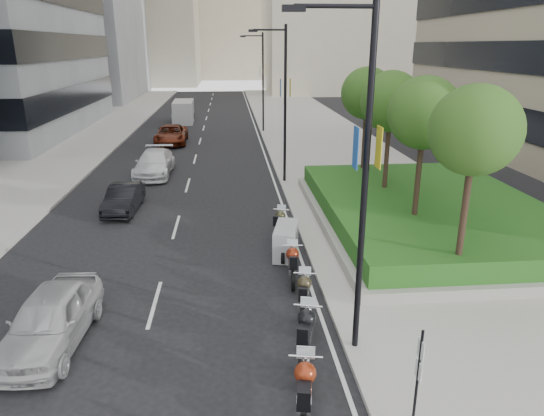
{
  "coord_description": "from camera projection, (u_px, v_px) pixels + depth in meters",
  "views": [
    {
      "loc": [
        1.05,
        -10.08,
        7.9
      ],
      "look_at": [
        2.6,
        7.38,
        2.0
      ],
      "focal_mm": 32.0,
      "sensor_mm": 36.0,
      "label": 1
    }
  ],
  "objects": [
    {
      "name": "car_b",
      "position": [
        124.0,
        198.0,
        24.15
      ],
      "size": [
        1.53,
        4.02,
        1.31
      ],
      "primitive_type": "imported",
      "rotation": [
        0.0,
        0.0,
        -0.04
      ],
      "color": "black",
      "rests_on": "ground"
    },
    {
      "name": "lamp_post_2",
      "position": [
        261.0,
        78.0,
        44.66
      ],
      "size": [
        2.34,
        0.45,
        9.0
      ],
      "color": "black",
      "rests_on": "ground"
    },
    {
      "name": "planter",
      "position": [
        428.0,
        219.0,
        22.11
      ],
      "size": [
        10.0,
        14.0,
        0.4
      ],
      "primitive_type": "cube",
      "color": "gray",
      "rests_on": "sidewalk_right"
    },
    {
      "name": "motorcycle_1",
      "position": [
        304.0,
        391.0,
        10.74
      ],
      "size": [
        0.78,
        2.34,
        1.17
      ],
      "rotation": [
        0.0,
        0.0,
        1.39
      ],
      "color": "black",
      "rests_on": "ground"
    },
    {
      "name": "motorcycle_4",
      "position": [
        293.0,
        264.0,
        17.08
      ],
      "size": [
        0.73,
        2.2,
        1.09
      ],
      "rotation": [
        0.0,
        0.0,
        1.47
      ],
      "color": "black",
      "rests_on": "ground"
    },
    {
      "name": "delivery_van",
      "position": [
        183.0,
        113.0,
        51.84
      ],
      "size": [
        2.2,
        5.42,
        2.25
      ],
      "rotation": [
        0.0,
        0.0,
        0.03
      ],
      "color": "silver",
      "rests_on": "ground"
    },
    {
      "name": "motorcycle_6",
      "position": [
        279.0,
        223.0,
        21.02
      ],
      "size": [
        0.85,
        2.07,
        1.06
      ],
      "rotation": [
        0.0,
        0.0,
        1.28
      ],
      "color": "black",
      "rests_on": "ground"
    },
    {
      "name": "sidewalk_right",
      "position": [
        324.0,
        143.0,
        41.0
      ],
      "size": [
        10.0,
        100.0,
        0.15
      ],
      "primitive_type": "cube",
      "color": "#9E9B93",
      "rests_on": "ground"
    },
    {
      "name": "lane_edge",
      "position": [
        261.0,
        144.0,
        40.57
      ],
      "size": [
        0.12,
        100.0,
        0.01
      ],
      "primitive_type": "cube",
      "color": "silver",
      "rests_on": "ground"
    },
    {
      "name": "motorcycle_2",
      "position": [
        306.0,
        333.0,
        12.9
      ],
      "size": [
        0.9,
        2.31,
        1.17
      ],
      "rotation": [
        0.0,
        0.0,
        1.31
      ],
      "color": "black",
      "rests_on": "ground"
    },
    {
      "name": "tree_0",
      "position": [
        475.0,
        131.0,
        14.7
      ],
      "size": [
        2.8,
        2.8,
        6.3
      ],
      "color": "#332319",
      "rests_on": "planter"
    },
    {
      "name": "lamp_post_0",
      "position": [
        359.0,
        170.0,
        11.62
      ],
      "size": [
        2.34,
        0.45,
        9.0
      ],
      "color": "black",
      "rests_on": "ground"
    },
    {
      "name": "car_d",
      "position": [
        171.0,
        134.0,
        40.78
      ],
      "size": [
        2.62,
        5.52,
        1.52
      ],
      "primitive_type": "imported",
      "rotation": [
        0.0,
        0.0,
        0.02
      ],
      "color": "#591A0A",
      "rests_on": "ground"
    },
    {
      "name": "tree_2",
      "position": [
        391.0,
        102.0,
        22.25
      ],
      "size": [
        2.8,
        2.8,
        6.3
      ],
      "color": "#332319",
      "rests_on": "planter"
    },
    {
      "name": "motorcycle_5",
      "position": [
        286.0,
        241.0,
        19.02
      ],
      "size": [
        1.23,
        2.14,
        1.22
      ],
      "rotation": [
        0.0,
        0.0,
        1.35
      ],
      "color": "black",
      "rests_on": "ground"
    },
    {
      "name": "ground",
      "position": [
        194.0,
        383.0,
        11.95
      ],
      "size": [
        160.0,
        160.0,
        0.0
      ],
      "primitive_type": "plane",
      "color": "black",
      "rests_on": "ground"
    },
    {
      "name": "tree_3",
      "position": [
        367.0,
        94.0,
        26.03
      ],
      "size": [
        2.8,
        2.8,
        6.3
      ],
      "color": "#332319",
      "rests_on": "planter"
    },
    {
      "name": "sidewalk_left",
      "position": [
        68.0,
        147.0,
        39.24
      ],
      "size": [
        8.0,
        100.0,
        0.15
      ],
      "primitive_type": "cube",
      "color": "#9E9B93",
      "rests_on": "ground"
    },
    {
      "name": "parking_sign",
      "position": [
        418.0,
        374.0,
        10.0
      ],
      "size": [
        0.06,
        0.32,
        2.5
      ],
      "color": "black",
      "rests_on": "ground"
    },
    {
      "name": "tree_1",
      "position": [
        424.0,
        114.0,
        18.48
      ],
      "size": [
        2.8,
        2.8,
        6.3
      ],
      "color": "#332319",
      "rests_on": "planter"
    },
    {
      "name": "lamp_post_1",
      "position": [
        282.0,
        97.0,
        27.67
      ],
      "size": [
        2.34,
        0.45,
        9.0
      ],
      "color": "black",
      "rests_on": "ground"
    },
    {
      "name": "motorcycle_3",
      "position": [
        304.0,
        294.0,
        15.03
      ],
      "size": [
        0.73,
        2.12,
        1.07
      ],
      "rotation": [
        0.0,
        0.0,
        1.37
      ],
      "color": "black",
      "rests_on": "ground"
    },
    {
      "name": "car_a",
      "position": [
        50.0,
        319.0,
        13.29
      ],
      "size": [
        2.1,
        4.64,
        1.55
      ],
      "primitive_type": "imported",
      "rotation": [
        0.0,
        0.0,
        -0.06
      ],
      "color": "#ACACAE",
      "rests_on": "ground"
    },
    {
      "name": "car_c",
      "position": [
        154.0,
        163.0,
        30.82
      ],
      "size": [
        2.25,
        5.36,
        1.55
      ],
      "primitive_type": "imported",
      "rotation": [
        0.0,
        0.0,
        -0.02
      ],
      "color": "white",
      "rests_on": "ground"
    },
    {
      "name": "hedge",
      "position": [
        429.0,
        207.0,
        21.92
      ],
      "size": [
        9.4,
        13.4,
        0.8
      ],
      "primitive_type": "cube",
      "color": "#234E16",
      "rests_on": "planter"
    },
    {
      "name": "lane_centre",
      "position": [
        199.0,
        146.0,
        40.14
      ],
      "size": [
        0.12,
        100.0,
        0.01
      ],
      "primitive_type": "cube",
      "color": "silver",
      "rests_on": "ground"
    }
  ]
}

